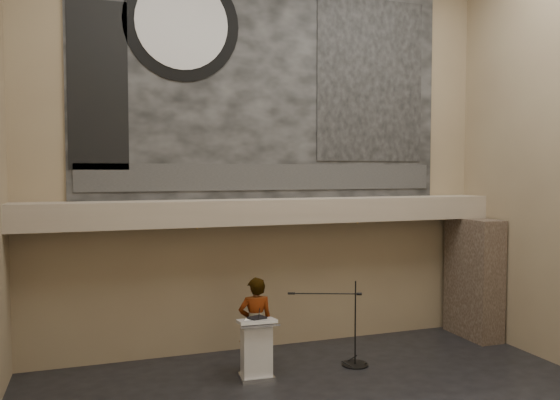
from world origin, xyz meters
name	(u,v)px	position (x,y,z in m)	size (l,w,h in m)	color
wall_back	(268,149)	(0.00, 4.00, 4.25)	(10.00, 0.02, 8.50)	#836F53
soffit	(274,211)	(0.00, 3.60, 2.95)	(10.00, 0.80, 0.50)	gray
sprinkler_left	(197,227)	(-1.60, 3.55, 2.67)	(0.04, 0.04, 0.06)	#B2893D
sprinkler_right	(357,222)	(1.90, 3.55, 2.67)	(0.04, 0.04, 0.06)	#B2893D
banner	(268,79)	(0.00, 3.97, 5.70)	(8.00, 0.05, 5.00)	black
banner_text_strip	(269,177)	(0.00, 3.93, 3.65)	(7.76, 0.02, 0.55)	#2C2C2C
banner_clock_rim	(182,23)	(-1.80, 3.93, 6.70)	(2.30, 2.30, 0.02)	black
banner_clock_face	(182,23)	(-1.80, 3.91, 6.70)	(1.84, 1.84, 0.02)	silver
banner_building_print	(371,81)	(2.40, 3.93, 5.80)	(2.60, 0.02, 3.60)	black
banner_brick_print	(98,85)	(-3.40, 3.93, 5.40)	(1.10, 0.02, 3.20)	black
stone_pier	(474,278)	(4.65, 3.15, 1.35)	(0.60, 1.40, 2.70)	#3E3026
lectern	(256,349)	(-0.77, 2.28, 0.55)	(0.70, 0.52, 1.13)	silver
binder	(257,318)	(-0.75, 2.30, 1.12)	(0.29, 0.23, 0.04)	black
papers	(250,321)	(-0.90, 2.22, 1.10)	(0.21, 0.29, 0.01)	white
speaker_person	(256,324)	(-0.66, 2.68, 0.89)	(0.65, 0.43, 1.78)	white
mic_stand	(353,353)	(1.20, 2.36, 0.25)	(1.49, 0.74, 1.65)	black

